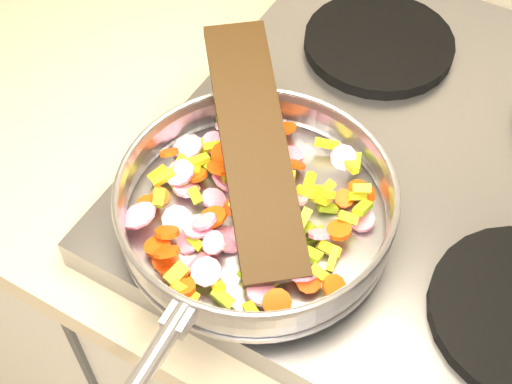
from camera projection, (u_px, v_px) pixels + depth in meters
The scene contains 6 objects.
cooktop at pixel (438, 174), 0.81m from camera, with size 0.60×0.60×0.04m, color #939399.
grate_fl at pixel (270, 195), 0.76m from camera, with size 0.19×0.19×0.02m, color black.
grate_bl at pixel (379, 43), 0.90m from camera, with size 0.19×0.19×0.02m, color black.
saute_pan at pixel (255, 205), 0.70m from camera, with size 0.31×0.48×0.05m.
vegetable_heap at pixel (247, 206), 0.71m from camera, with size 0.25×0.26×0.05m.
wooden_spatula at pixel (254, 145), 0.71m from camera, with size 0.28×0.06×0.01m, color black.
Camera 1 is at (-0.62, 1.12, 1.55)m, focal length 50.00 mm.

